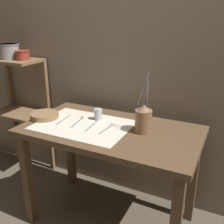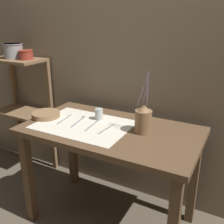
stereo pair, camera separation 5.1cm
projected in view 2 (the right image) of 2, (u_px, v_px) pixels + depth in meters
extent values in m
plane|color=brown|center=(111.00, 218.00, 2.05)|extent=(12.00, 12.00, 0.00)
cube|color=#7A6B56|center=(138.00, 56.00, 2.00)|extent=(7.00, 0.06, 2.40)
cube|color=brown|center=(110.00, 131.00, 1.79)|extent=(1.20, 0.67, 0.04)
cube|color=brown|center=(28.00, 178.00, 1.93)|extent=(0.06, 0.06, 0.73)
cube|color=brown|center=(73.00, 147.00, 2.39)|extent=(0.06, 0.06, 0.73)
cube|color=brown|center=(194.00, 180.00, 1.91)|extent=(0.06, 0.06, 0.73)
cube|color=brown|center=(16.00, 60.00, 2.34)|extent=(0.50, 0.30, 0.02)
cube|color=brown|center=(23.00, 112.00, 2.51)|extent=(0.50, 0.30, 0.02)
cube|color=brown|center=(17.00, 109.00, 2.75)|extent=(0.04, 0.04, 1.13)
cube|color=brown|center=(51.00, 117.00, 2.54)|extent=(0.04, 0.04, 1.13)
cube|color=silver|center=(84.00, 124.00, 1.84)|extent=(0.65, 0.47, 0.00)
cylinder|color=olive|center=(143.00, 122.00, 1.69)|extent=(0.11, 0.11, 0.15)
cone|color=olive|center=(144.00, 108.00, 1.66)|extent=(0.08, 0.08, 0.04)
cylinder|color=slate|center=(148.00, 93.00, 1.63)|extent=(0.01, 0.02, 0.15)
cylinder|color=slate|center=(147.00, 89.00, 1.60)|extent=(0.01, 0.01, 0.21)
cylinder|color=slate|center=(143.00, 90.00, 1.61)|extent=(0.05, 0.05, 0.19)
cylinder|color=slate|center=(146.00, 88.00, 1.63)|extent=(0.04, 0.02, 0.21)
cylinder|color=#8E6B47|center=(46.00, 115.00, 1.97)|extent=(0.21, 0.21, 0.04)
cylinder|color=#B7C1BC|center=(99.00, 114.00, 1.91)|extent=(0.06, 0.06, 0.08)
cube|color=#939399|center=(65.00, 119.00, 1.92)|extent=(0.04, 0.19, 0.00)
cube|color=#939399|center=(78.00, 122.00, 1.87)|extent=(0.04, 0.19, 0.00)
sphere|color=#939399|center=(84.00, 117.00, 1.95)|extent=(0.02, 0.02, 0.02)
cube|color=#939399|center=(92.00, 126.00, 1.81)|extent=(0.03, 0.19, 0.00)
cube|color=#939399|center=(107.00, 129.00, 1.76)|extent=(0.03, 0.19, 0.00)
cylinder|color=#939399|center=(13.00, 51.00, 2.32)|extent=(0.17, 0.17, 0.13)
cylinder|color=#939399|center=(12.00, 44.00, 2.30)|extent=(0.18, 0.18, 0.01)
cylinder|color=#9E3828|center=(26.00, 55.00, 2.27)|extent=(0.12, 0.12, 0.08)
cylinder|color=#9E3828|center=(26.00, 51.00, 2.25)|extent=(0.13, 0.13, 0.01)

